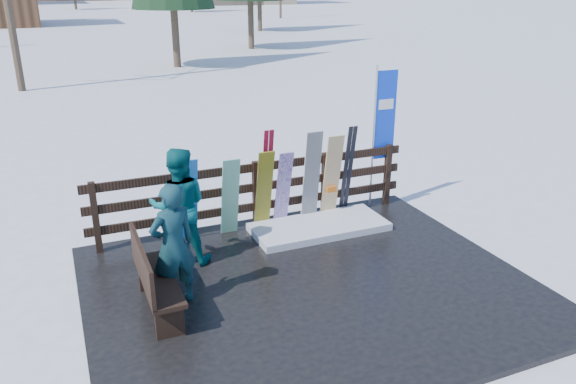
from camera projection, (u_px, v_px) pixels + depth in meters
name	position (u px, v px, depth m)	size (l,w,h in m)	color
ground	(310.00, 290.00, 7.83)	(700.00, 700.00, 0.00)	white
deck	(310.00, 287.00, 7.82)	(6.00, 5.00, 0.08)	black
fence	(256.00, 189.00, 9.47)	(5.60, 0.10, 1.15)	black
snow_patch	(319.00, 227.00, 9.49)	(2.28, 1.00, 0.12)	white
bench	(152.00, 277.00, 6.98)	(0.41, 1.50, 0.97)	black
snowboard_0	(188.00, 201.00, 8.81)	(0.30, 0.03, 1.48)	#2B8CF7
snowboard_1	(230.00, 197.00, 9.08)	(0.28, 0.03, 1.39)	white
snowboard_2	(264.00, 190.00, 9.28)	(0.27, 0.03, 1.45)	yellow
snowboard_3	(283.00, 189.00, 9.42)	(0.25, 0.03, 1.40)	white
snowboard_4	(312.00, 177.00, 9.56)	(0.29, 0.03, 1.66)	black
snowboard_5	(332.00, 177.00, 9.72)	(0.30, 0.03, 1.56)	silver
ski_pair_a	(267.00, 179.00, 9.31)	(0.16, 0.32, 1.75)	maroon
ski_pair_b	(348.00, 170.00, 9.88)	(0.17, 0.30, 1.66)	black
rental_flag	(382.00, 121.00, 10.07)	(0.45, 0.04, 2.60)	silver
person_front	(173.00, 246.00, 7.07)	(0.61, 0.40, 1.67)	#165048
person_back	(179.00, 207.00, 8.15)	(0.86, 0.67, 1.77)	#0B5F63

